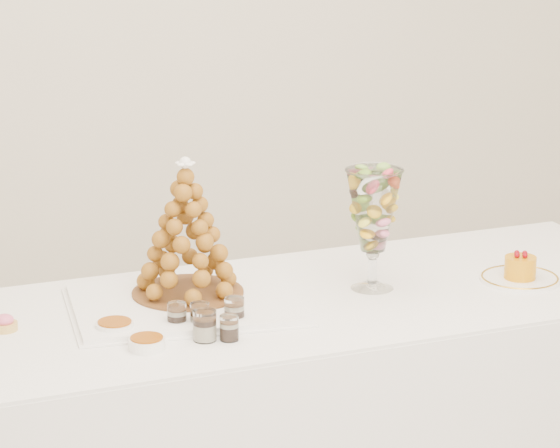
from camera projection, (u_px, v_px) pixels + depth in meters
name	position (u px, v px, depth m)	size (l,w,h in m)	color
buffet_table	(322.00, 422.00, 3.62)	(1.96, 0.85, 0.73)	white
lace_tray	(185.00, 305.00, 3.42)	(0.57, 0.43, 0.02)	white
macaron_vase	(374.00, 212.00, 3.52)	(0.15, 0.15, 0.33)	white
cake_plate	(520.00, 279.00, 3.64)	(0.22, 0.22, 0.01)	white
pink_tart	(4.00, 324.00, 3.26)	(0.07, 0.07, 0.04)	tan
verrine_a	(177.00, 316.00, 3.28)	(0.05, 0.05, 0.06)	white
verrine_b	(200.00, 316.00, 3.27)	(0.05, 0.05, 0.06)	white
verrine_c	(234.00, 311.00, 3.30)	(0.05, 0.05, 0.07)	white
verrine_d	(205.00, 325.00, 3.19)	(0.06, 0.06, 0.08)	white
verrine_e	(229.00, 328.00, 3.20)	(0.05, 0.05, 0.06)	white
ramekin_back	(115.00, 328.00, 3.24)	(0.09, 0.09, 0.03)	white
ramekin_front	(147.00, 344.00, 3.14)	(0.09, 0.09, 0.03)	white
croquembouche	(187.00, 228.00, 3.43)	(0.29, 0.29, 0.37)	brown
mousse_cake	(520.00, 267.00, 3.62)	(0.09, 0.09, 0.08)	orange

